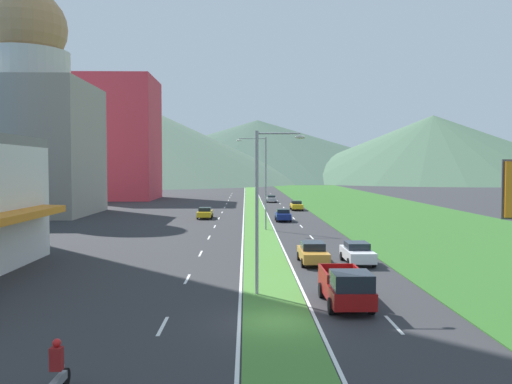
# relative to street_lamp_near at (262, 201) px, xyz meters

# --- Properties ---
(ground_plane) EXTENTS (600.00, 600.00, 0.00)m
(ground_plane) POSITION_rel_street_lamp_near_xyz_m (0.56, -5.14, -5.14)
(ground_plane) COLOR #2D2D30
(grass_median) EXTENTS (3.20, 240.00, 0.06)m
(grass_median) POSITION_rel_street_lamp_near_xyz_m (0.56, 54.86, -5.11)
(grass_median) COLOR #477F33
(grass_median) RESTS_ON ground_plane
(grass_verge_right) EXTENTS (24.00, 240.00, 0.06)m
(grass_verge_right) POSITION_rel_street_lamp_near_xyz_m (21.16, 54.86, -5.11)
(grass_verge_right) COLOR #2D6023
(grass_verge_right) RESTS_ON ground_plane
(lane_dash_left_2) EXTENTS (0.16, 2.80, 0.01)m
(lane_dash_left_2) POSITION_rel_street_lamp_near_xyz_m (-4.54, -5.60, -5.13)
(lane_dash_left_2) COLOR silver
(lane_dash_left_2) RESTS_ON ground_plane
(lane_dash_left_3) EXTENTS (0.16, 2.80, 0.01)m
(lane_dash_left_3) POSITION_rel_street_lamp_near_xyz_m (-4.54, 4.17, -5.13)
(lane_dash_left_3) COLOR silver
(lane_dash_left_3) RESTS_ON ground_plane
(lane_dash_left_4) EXTENTS (0.16, 2.80, 0.01)m
(lane_dash_left_4) POSITION_rel_street_lamp_near_xyz_m (-4.54, 13.94, -5.13)
(lane_dash_left_4) COLOR silver
(lane_dash_left_4) RESTS_ON ground_plane
(lane_dash_left_5) EXTENTS (0.16, 2.80, 0.01)m
(lane_dash_left_5) POSITION_rel_street_lamp_near_xyz_m (-4.54, 23.71, -5.13)
(lane_dash_left_5) COLOR silver
(lane_dash_left_5) RESTS_ON ground_plane
(lane_dash_left_6) EXTENTS (0.16, 2.80, 0.01)m
(lane_dash_left_6) POSITION_rel_street_lamp_near_xyz_m (-4.54, 33.48, -5.13)
(lane_dash_left_6) COLOR silver
(lane_dash_left_6) RESTS_ON ground_plane
(lane_dash_left_7) EXTENTS (0.16, 2.80, 0.01)m
(lane_dash_left_7) POSITION_rel_street_lamp_near_xyz_m (-4.54, 43.25, -5.13)
(lane_dash_left_7) COLOR silver
(lane_dash_left_7) RESTS_ON ground_plane
(lane_dash_left_8) EXTENTS (0.16, 2.80, 0.01)m
(lane_dash_left_8) POSITION_rel_street_lamp_near_xyz_m (-4.54, 53.02, -5.13)
(lane_dash_left_8) COLOR silver
(lane_dash_left_8) RESTS_ON ground_plane
(lane_dash_left_9) EXTENTS (0.16, 2.80, 0.01)m
(lane_dash_left_9) POSITION_rel_street_lamp_near_xyz_m (-4.54, 62.80, -5.13)
(lane_dash_left_9) COLOR silver
(lane_dash_left_9) RESTS_ON ground_plane
(lane_dash_left_10) EXTENTS (0.16, 2.80, 0.01)m
(lane_dash_left_10) POSITION_rel_street_lamp_near_xyz_m (-4.54, 72.57, -5.13)
(lane_dash_left_10) COLOR silver
(lane_dash_left_10) RESTS_ON ground_plane
(lane_dash_left_11) EXTENTS (0.16, 2.80, 0.01)m
(lane_dash_left_11) POSITION_rel_street_lamp_near_xyz_m (-4.54, 82.34, -5.13)
(lane_dash_left_11) COLOR silver
(lane_dash_left_11) RESTS_ON ground_plane
(lane_dash_left_12) EXTENTS (0.16, 2.80, 0.01)m
(lane_dash_left_12) POSITION_rel_street_lamp_near_xyz_m (-4.54, 92.11, -5.13)
(lane_dash_left_12) COLOR silver
(lane_dash_left_12) RESTS_ON ground_plane
(lane_dash_left_13) EXTENTS (0.16, 2.80, 0.01)m
(lane_dash_left_13) POSITION_rel_street_lamp_near_xyz_m (-4.54, 101.88, -5.13)
(lane_dash_left_13) COLOR silver
(lane_dash_left_13) RESTS_ON ground_plane
(lane_dash_left_14) EXTENTS (0.16, 2.80, 0.01)m
(lane_dash_left_14) POSITION_rel_street_lamp_near_xyz_m (-4.54, 111.65, -5.13)
(lane_dash_left_14) COLOR silver
(lane_dash_left_14) RESTS_ON ground_plane
(lane_dash_right_2) EXTENTS (0.16, 2.80, 0.01)m
(lane_dash_right_2) POSITION_rel_street_lamp_near_xyz_m (5.66, -5.60, -5.13)
(lane_dash_right_2) COLOR silver
(lane_dash_right_2) RESTS_ON ground_plane
(lane_dash_right_3) EXTENTS (0.16, 2.80, 0.01)m
(lane_dash_right_3) POSITION_rel_street_lamp_near_xyz_m (5.66, 4.17, -5.13)
(lane_dash_right_3) COLOR silver
(lane_dash_right_3) RESTS_ON ground_plane
(lane_dash_right_4) EXTENTS (0.16, 2.80, 0.01)m
(lane_dash_right_4) POSITION_rel_street_lamp_near_xyz_m (5.66, 13.94, -5.13)
(lane_dash_right_4) COLOR silver
(lane_dash_right_4) RESTS_ON ground_plane
(lane_dash_right_5) EXTENTS (0.16, 2.80, 0.01)m
(lane_dash_right_5) POSITION_rel_street_lamp_near_xyz_m (5.66, 23.71, -5.13)
(lane_dash_right_5) COLOR silver
(lane_dash_right_5) RESTS_ON ground_plane
(lane_dash_right_6) EXTENTS (0.16, 2.80, 0.01)m
(lane_dash_right_6) POSITION_rel_street_lamp_near_xyz_m (5.66, 33.48, -5.13)
(lane_dash_right_6) COLOR silver
(lane_dash_right_6) RESTS_ON ground_plane
(lane_dash_right_7) EXTENTS (0.16, 2.80, 0.01)m
(lane_dash_right_7) POSITION_rel_street_lamp_near_xyz_m (5.66, 43.25, -5.13)
(lane_dash_right_7) COLOR silver
(lane_dash_right_7) RESTS_ON ground_plane
(lane_dash_right_8) EXTENTS (0.16, 2.80, 0.01)m
(lane_dash_right_8) POSITION_rel_street_lamp_near_xyz_m (5.66, 53.02, -5.13)
(lane_dash_right_8) COLOR silver
(lane_dash_right_8) RESTS_ON ground_plane
(lane_dash_right_9) EXTENTS (0.16, 2.80, 0.01)m
(lane_dash_right_9) POSITION_rel_street_lamp_near_xyz_m (5.66, 62.80, -5.13)
(lane_dash_right_9) COLOR silver
(lane_dash_right_9) RESTS_ON ground_plane
(lane_dash_right_10) EXTENTS (0.16, 2.80, 0.01)m
(lane_dash_right_10) POSITION_rel_street_lamp_near_xyz_m (5.66, 72.57, -5.13)
(lane_dash_right_10) COLOR silver
(lane_dash_right_10) RESTS_ON ground_plane
(lane_dash_right_11) EXTENTS (0.16, 2.80, 0.01)m
(lane_dash_right_11) POSITION_rel_street_lamp_near_xyz_m (5.66, 82.34, -5.13)
(lane_dash_right_11) COLOR silver
(lane_dash_right_11) RESTS_ON ground_plane
(lane_dash_right_12) EXTENTS (0.16, 2.80, 0.01)m
(lane_dash_right_12) POSITION_rel_street_lamp_near_xyz_m (5.66, 92.11, -5.13)
(lane_dash_right_12) COLOR silver
(lane_dash_right_12) RESTS_ON ground_plane
(lane_dash_right_13) EXTENTS (0.16, 2.80, 0.01)m
(lane_dash_right_13) POSITION_rel_street_lamp_near_xyz_m (5.66, 101.88, -5.13)
(lane_dash_right_13) COLOR silver
(lane_dash_right_13) RESTS_ON ground_plane
(lane_dash_right_14) EXTENTS (0.16, 2.80, 0.01)m
(lane_dash_right_14) POSITION_rel_street_lamp_near_xyz_m (5.66, 111.65, -5.13)
(lane_dash_right_14) COLOR silver
(lane_dash_right_14) RESTS_ON ground_plane
(edge_line_median_left) EXTENTS (0.16, 240.00, 0.01)m
(edge_line_median_left) POSITION_rel_street_lamp_near_xyz_m (-1.19, 54.86, -5.13)
(edge_line_median_left) COLOR silver
(edge_line_median_left) RESTS_ON ground_plane
(edge_line_median_right) EXTENTS (0.16, 240.00, 0.01)m
(edge_line_median_right) POSITION_rel_street_lamp_near_xyz_m (2.31, 54.86, -5.13)
(edge_line_median_right) COLOR silver
(edge_line_median_right) RESTS_ON ground_plane
(domed_building) EXTENTS (17.83, 17.83, 32.66)m
(domed_building) POSITION_rel_street_lamp_near_xyz_m (-32.50, 49.73, 8.40)
(domed_building) COLOR #9E9384
(domed_building) RESTS_ON ground_plane
(midrise_colored) EXTENTS (17.01, 17.01, 26.18)m
(midrise_colored) POSITION_rel_street_lamp_near_xyz_m (-28.98, 87.57, 7.95)
(midrise_colored) COLOR #D83847
(midrise_colored) RESTS_ON ground_plane
(hill_far_left) EXTENTS (179.21, 179.21, 41.25)m
(hill_far_left) POSITION_rel_street_lamp_near_xyz_m (-61.97, 217.36, 15.49)
(hill_far_left) COLOR #516B56
(hill_far_left) RESTS_ON ground_plane
(hill_far_center) EXTENTS (233.08, 233.08, 35.44)m
(hill_far_center) POSITION_rel_street_lamp_near_xyz_m (6.28, 293.96, 12.58)
(hill_far_center) COLOR #3D5647
(hill_far_center) RESTS_ON ground_plane
(hill_far_right) EXTENTS (165.06, 165.06, 32.70)m
(hill_far_right) POSITION_rel_street_lamp_near_xyz_m (92.11, 233.84, 11.21)
(hill_far_right) COLOR #47664C
(hill_far_right) RESTS_ON ground_plane
(street_lamp_near) EXTENTS (2.70, 0.34, 8.94)m
(street_lamp_near) POSITION_rel_street_lamp_near_xyz_m (0.00, 0.00, 0.00)
(street_lamp_near) COLOR #99999E
(street_lamp_near) RESTS_ON ground_plane
(street_lamp_mid) EXTENTS (3.31, 0.36, 10.27)m
(street_lamp_mid) POSITION_rel_street_lamp_near_xyz_m (0.98, 29.88, 0.75)
(street_lamp_mid) COLOR #99999E
(street_lamp_mid) RESTS_ON ground_plane
(car_0) EXTENTS (1.99, 4.01, 1.56)m
(car_0) POSITION_rel_street_lamp_near_xyz_m (3.92, 39.52, -4.35)
(car_0) COLOR navy
(car_0) RESTS_ON ground_plane
(car_1) EXTENTS (2.00, 4.65, 1.54)m
(car_1) POSITION_rel_street_lamp_near_xyz_m (3.96, 9.36, -4.35)
(car_1) COLOR #C6842D
(car_1) RESTS_ON ground_plane
(car_2) EXTENTS (2.01, 4.49, 1.51)m
(car_2) POSITION_rel_street_lamp_near_xyz_m (-6.44, 43.33, -4.37)
(car_2) COLOR yellow
(car_2) RESTS_ON ground_plane
(car_3) EXTENTS (1.97, 4.44, 1.53)m
(car_3) POSITION_rel_street_lamp_near_xyz_m (7.17, 9.31, -4.35)
(car_3) COLOR silver
(car_3) RESTS_ON ground_plane
(car_4) EXTENTS (1.94, 4.03, 1.38)m
(car_4) POSITION_rel_street_lamp_near_xyz_m (4.18, 76.51, -4.42)
(car_4) COLOR #B2B2B7
(car_4) RESTS_ON ground_plane
(car_5) EXTENTS (1.89, 4.67, 1.49)m
(car_5) POSITION_rel_street_lamp_near_xyz_m (7.37, 57.25, -4.37)
(car_5) COLOR yellow
(car_5) RESTS_ON ground_plane
(pickup_truck_0) EXTENTS (2.18, 5.40, 2.00)m
(pickup_truck_0) POSITION_rel_street_lamp_near_xyz_m (4.11, -2.61, -4.15)
(pickup_truck_0) COLOR maroon
(pickup_truck_0) RESTS_ON ground_plane
(motorcycle_rider) EXTENTS (0.36, 2.00, 1.80)m
(motorcycle_rider) POSITION_rel_street_lamp_near_xyz_m (-6.60, -12.75, -4.39)
(motorcycle_rider) COLOR black
(motorcycle_rider) RESTS_ON ground_plane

